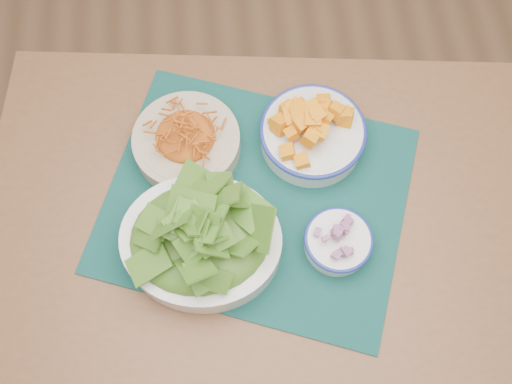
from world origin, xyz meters
TOP-DOWN VIEW (x-y plane):
  - ground at (0.00, 0.00)m, footprint 4.00×4.00m
  - table at (0.05, -0.29)m, footprint 1.20×0.88m
  - placemat at (0.00, -0.23)m, footprint 0.66×0.61m
  - carrot_bowl at (-0.11, -0.11)m, footprint 0.25×0.25m
  - squash_bowl at (0.12, -0.12)m, footprint 0.23×0.23m
  - lettuce_bowl at (-0.10, -0.31)m, footprint 0.32×0.28m
  - onion_bowl at (0.14, -0.33)m, footprint 0.14×0.14m

SIDE VIEW (x-z plane):
  - ground at x=0.00m, z-range 0.00..0.00m
  - table at x=0.05m, z-range 0.27..1.02m
  - placemat at x=0.00m, z-range 0.75..0.75m
  - onion_bowl at x=0.14m, z-range 0.75..0.81m
  - carrot_bowl at x=-0.11m, z-range 0.75..0.83m
  - squash_bowl at x=0.12m, z-range 0.75..0.85m
  - lettuce_bowl at x=-0.10m, z-range 0.75..0.88m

